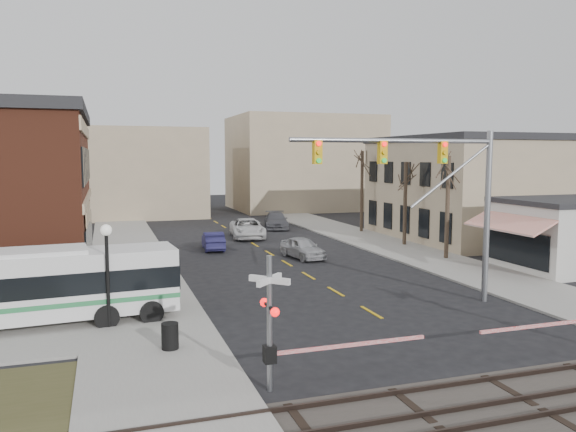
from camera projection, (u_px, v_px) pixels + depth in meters
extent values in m
plane|color=black|center=(394.00, 325.00, 22.73)|extent=(160.00, 160.00, 0.00)
cube|color=gray|center=(129.00, 255.00, 38.68)|extent=(5.00, 60.00, 0.12)
cube|color=gray|center=(377.00, 242.00, 44.57)|extent=(5.00, 60.00, 0.12)
cube|color=#332D28|center=(538.00, 408.00, 15.17)|extent=(160.00, 5.00, 0.06)
cube|color=#2D231E|center=(526.00, 398.00, 15.62)|extent=(160.00, 0.08, 0.14)
cube|color=#2D231E|center=(492.00, 379.00, 16.97)|extent=(160.00, 0.08, 0.14)
cube|color=#2D231E|center=(552.00, 413.00, 14.71)|extent=(160.00, 0.08, 0.14)
cube|color=tan|center=(88.00, 199.00, 33.70)|extent=(0.10, 15.00, 0.50)
cube|color=tan|center=(85.00, 130.00, 33.26)|extent=(0.10, 15.00, 0.70)
cube|color=black|center=(89.00, 240.00, 33.96)|extent=(0.08, 13.00, 2.60)
cube|color=gray|center=(509.00, 190.00, 48.03)|extent=(20.00, 15.00, 8.00)
cube|color=#262628|center=(511.00, 140.00, 47.58)|extent=(20.30, 15.30, 0.50)
cube|color=beige|center=(572.00, 236.00, 34.10)|extent=(8.00, 6.00, 4.00)
cube|color=#262628|center=(574.00, 201.00, 33.87)|extent=(8.20, 6.20, 0.30)
cube|color=red|center=(508.00, 223.00, 32.50)|extent=(1.68, 6.00, 0.87)
cylinder|color=#382B21|center=(447.00, 207.00, 36.96)|extent=(0.28, 0.28, 6.75)
cylinder|color=#382B21|center=(405.00, 203.00, 42.75)|extent=(0.28, 0.28, 6.30)
cylinder|color=#382B21|center=(362.00, 191.00, 50.32)|extent=(0.28, 0.28, 7.20)
cube|color=silver|center=(26.00, 286.00, 22.08)|extent=(11.81, 3.45, 2.56)
cube|color=black|center=(25.00, 282.00, 22.06)|extent=(11.85, 3.50, 0.87)
cube|color=#277744|center=(26.00, 301.00, 22.15)|extent=(11.85, 3.50, 0.19)
cylinder|color=black|center=(27.00, 317.00, 22.21)|extent=(1.17, 2.59, 0.97)
cylinder|color=gray|center=(487.00, 217.00, 26.13)|extent=(0.28, 0.28, 8.00)
cylinder|color=gray|center=(396.00, 141.00, 24.26)|extent=(9.72, 0.20, 0.20)
cube|color=gold|center=(443.00, 152.00, 25.04)|extent=(0.35, 0.30, 1.00)
cube|color=gold|center=(382.00, 152.00, 24.11)|extent=(0.35, 0.30, 1.00)
cube|color=gold|center=(317.00, 152.00, 23.18)|extent=(0.35, 0.30, 1.00)
cylinder|color=gray|center=(270.00, 324.00, 16.18)|extent=(0.16, 0.16, 4.00)
cube|color=silver|center=(269.00, 280.00, 16.04)|extent=(1.00, 1.00, 0.18)
cube|color=silver|center=(269.00, 280.00, 16.04)|extent=(1.00, 1.00, 0.18)
sphere|color=#FF0C0C|center=(275.00, 312.00, 15.61)|extent=(0.26, 0.26, 0.26)
sphere|color=#FF0C0C|center=(264.00, 302.00, 16.65)|extent=(0.26, 0.26, 0.26)
cube|color=black|center=(270.00, 354.00, 16.27)|extent=(0.35, 0.35, 0.50)
cube|color=#FF0C0C|center=(352.00, 345.00, 17.08)|extent=(5.00, 0.10, 0.10)
cube|color=#FF0C0C|center=(542.00, 325.00, 19.07)|extent=(5.00, 0.10, 0.10)
cylinder|color=black|center=(108.00, 281.00, 21.96)|extent=(0.14, 0.14, 3.71)
sphere|color=silver|center=(106.00, 230.00, 21.75)|extent=(0.44, 0.44, 0.44)
cylinder|color=black|center=(170.00, 336.00, 19.57)|extent=(0.60, 0.60, 0.92)
imported|color=#9E9FA2|center=(303.00, 248.00, 37.75)|extent=(2.33, 4.39, 1.42)
imported|color=#1D1B44|center=(213.00, 241.00, 41.18)|extent=(1.77, 4.18, 1.34)
imported|color=silver|center=(247.00, 228.00, 47.28)|extent=(3.40, 6.05, 1.60)
imported|color=#46474C|center=(276.00, 221.00, 53.48)|extent=(3.26, 5.55, 1.51)
imported|color=#514241|center=(128.00, 298.00, 23.58)|extent=(0.38, 0.57, 1.54)
imported|color=#34365C|center=(120.00, 276.00, 27.03)|extent=(1.15, 1.07, 1.90)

